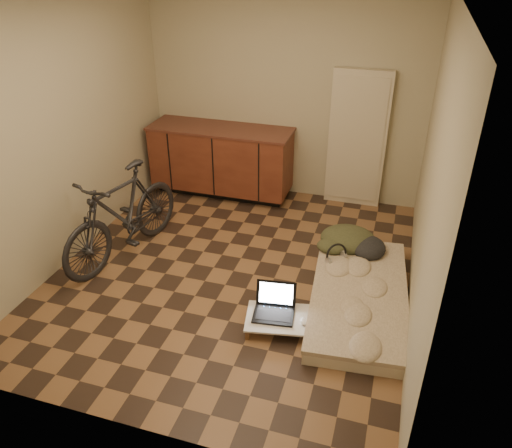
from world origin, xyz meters
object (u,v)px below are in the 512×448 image
(futon, at_px, (359,296))
(lap_desk, at_px, (283,319))
(bicycle, at_px, (122,210))
(laptop, at_px, (274,308))

(futon, distance_m, lap_desk, 0.81)
(futon, bearing_deg, lap_desk, -143.21)
(bicycle, xyz_separation_m, laptop, (1.81, -0.59, -0.39))
(laptop, bearing_deg, futon, 27.79)
(bicycle, xyz_separation_m, futon, (2.50, -0.10, -0.47))
(lap_desk, bearing_deg, futon, 31.02)
(futon, xyz_separation_m, lap_desk, (-0.60, -0.54, 0.02))
(lap_desk, xyz_separation_m, laptop, (-0.09, 0.05, 0.06))
(futon, height_order, laptop, laptop)
(bicycle, height_order, laptop, bicycle)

